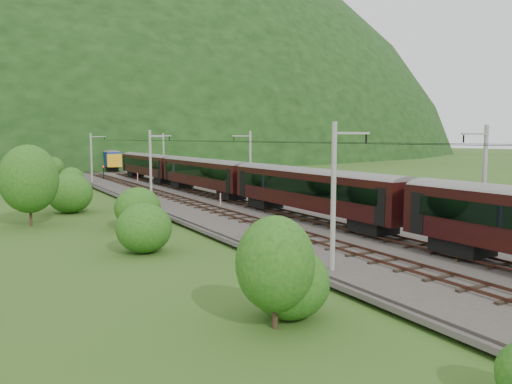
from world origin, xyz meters
TOP-DOWN VIEW (x-y plane):
  - ground at (0.00, 0.00)m, footprint 600.00×600.00m
  - railbed at (0.00, 10.00)m, footprint 14.00×220.00m
  - track_left at (-2.40, 10.00)m, footprint 2.40×220.00m
  - track_right at (2.40, 10.00)m, footprint 2.40×220.00m
  - catenary_left at (-6.12, 32.00)m, footprint 2.54×192.28m
  - catenary_right at (6.12, 32.00)m, footprint 2.54×192.28m
  - overhead_wires at (0.00, 10.00)m, footprint 4.83×198.00m
  - mountain_main at (0.00, 260.00)m, footprint 504.00×360.00m
  - train at (2.40, 13.59)m, footprint 3.03×169.52m
  - hazard_post_near at (-0.34, 26.65)m, footprint 0.14×0.14m
  - hazard_post_far at (0.04, 59.09)m, footprint 0.16×0.16m
  - signal at (-3.49, 67.74)m, footprint 0.26×0.26m
  - vegetation_left at (-14.60, 15.64)m, footprint 14.43×145.11m
  - vegetation_right at (10.86, 13.75)m, footprint 6.62×104.93m

SIDE VIEW (x-z plane):
  - ground at x=0.00m, z-range 0.00..0.00m
  - mountain_main at x=0.00m, z-range -122.00..122.00m
  - railbed at x=0.00m, z-range 0.00..0.30m
  - track_left at x=-2.40m, z-range 0.24..0.51m
  - track_right at x=2.40m, z-range 0.24..0.51m
  - hazard_post_near at x=-0.34m, z-range 0.30..1.62m
  - hazard_post_far at x=0.04m, z-range 0.30..1.77m
  - vegetation_right at x=10.86m, z-range -0.15..2.99m
  - signal at x=-3.49m, z-range 0.50..2.84m
  - vegetation_left at x=-14.60m, z-range -1.02..6.02m
  - train at x=2.40m, z-range 0.95..6.22m
  - catenary_left at x=-6.12m, z-range 0.50..8.50m
  - catenary_right at x=6.12m, z-range 0.50..8.50m
  - overhead_wires at x=0.00m, z-range 7.08..7.12m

